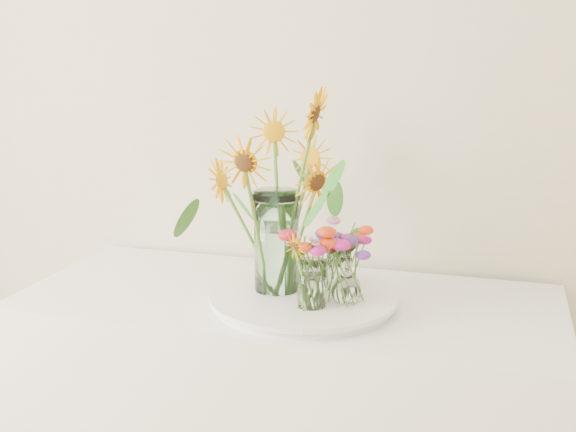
# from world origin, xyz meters

# --- Properties ---
(tray) EXTENTS (0.45, 0.45, 0.02)m
(tray) POSITION_xyz_m (-0.02, 1.87, 0.91)
(tray) COLOR white
(tray) RESTS_ON counter
(mason_jar) EXTENTS (0.12, 0.12, 0.26)m
(mason_jar) POSITION_xyz_m (-0.09, 1.89, 1.06)
(mason_jar) COLOR silver
(mason_jar) RESTS_ON tray
(sunflower_bouquet) EXTENTS (0.66, 0.66, 0.52)m
(sunflower_bouquet) POSITION_xyz_m (-0.09, 1.89, 1.19)
(sunflower_bouquet) COLOR orange
(sunflower_bouquet) RESTS_ON tray
(small_vase_a) EXTENTS (0.08, 0.08, 0.12)m
(small_vase_a) POSITION_xyz_m (0.02, 1.80, 0.98)
(small_vase_a) COLOR white
(small_vase_a) RESTS_ON tray
(wildflower_posy_a) EXTENTS (0.18, 0.18, 0.21)m
(wildflower_posy_a) POSITION_xyz_m (0.02, 1.80, 1.03)
(wildflower_posy_a) COLOR red
(wildflower_posy_a) RESTS_ON tray
(small_vase_b) EXTENTS (0.10, 0.10, 0.11)m
(small_vase_b) POSITION_xyz_m (0.09, 1.86, 0.98)
(small_vase_b) COLOR white
(small_vase_b) RESTS_ON tray
(wildflower_posy_b) EXTENTS (0.22, 0.22, 0.20)m
(wildflower_posy_b) POSITION_xyz_m (0.09, 1.86, 1.03)
(wildflower_posy_b) COLOR red
(wildflower_posy_b) RESTS_ON tray
(small_vase_c) EXTENTS (0.07, 0.07, 0.11)m
(small_vase_c) POSITION_xyz_m (0.06, 1.94, 0.98)
(small_vase_c) COLOR white
(small_vase_c) RESTS_ON tray
(wildflower_posy_c) EXTENTS (0.18, 0.18, 0.20)m
(wildflower_posy_c) POSITION_xyz_m (0.06, 1.94, 1.03)
(wildflower_posy_c) COLOR red
(wildflower_posy_c) RESTS_ON tray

